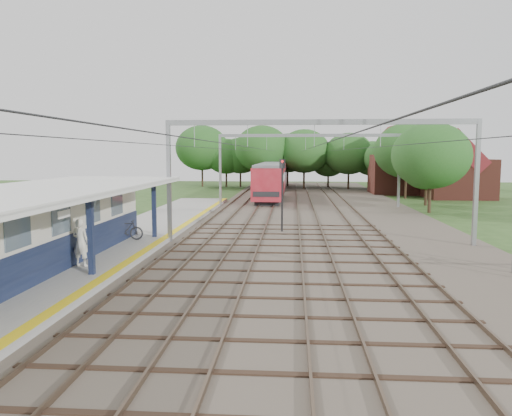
{
  "coord_description": "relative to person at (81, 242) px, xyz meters",
  "views": [
    {
      "loc": [
        2.06,
        -12.9,
        5.12
      ],
      "look_at": [
        -0.35,
        19.3,
        1.6
      ],
      "focal_mm": 35.0,
      "sensor_mm": 36.0,
      "label": 1
    }
  ],
  "objects": [
    {
      "name": "person",
      "position": [
        0.0,
        0.0,
        0.0
      ],
      "size": [
        0.82,
        0.6,
        2.05
      ],
      "primitive_type": "imported",
      "rotation": [
        0.0,
        0.0,
        2.98
      ],
      "color": "beige",
      "rests_on": "platform"
    },
    {
      "name": "ground",
      "position": [
        6.93,
        -7.36,
        -1.37
      ],
      "size": [
        160.0,
        160.0,
        0.0
      ],
      "primitive_type": "plane",
      "color": "#2D4C1E",
      "rests_on": "ground"
    },
    {
      "name": "house_far",
      "position": [
        22.93,
        44.64,
        1.86
      ],
      "size": [
        8.0,
        6.12,
        8.66
      ],
      "color": "brown",
      "rests_on": "ground"
    },
    {
      "name": "bicycle",
      "position": [
        -0.26,
        6.48,
        -0.45
      ],
      "size": [
        1.96,
        0.7,
        1.15
      ],
      "primitive_type": "imported",
      "rotation": [
        0.0,
        0.0,
        1.65
      ],
      "color": "black",
      "rests_on": "platform"
    },
    {
      "name": "train",
      "position": [
        6.43,
        45.38,
        0.81
      ],
      "size": [
        2.99,
        37.26,
        3.93
      ],
      "color": "black",
      "rests_on": "ballast_bed"
    },
    {
      "name": "ballast_bed",
      "position": [
        10.93,
        22.64,
        -1.32
      ],
      "size": [
        18.0,
        90.0,
        0.1
      ],
      "primitive_type": "cube",
      "color": "#473D33",
      "rests_on": "ground"
    },
    {
      "name": "signal_post",
      "position": [
        8.28,
        11.8,
        1.75
      ],
      "size": [
        0.38,
        0.33,
        4.78
      ],
      "rotation": [
        0.0,
        0.0,
        0.37
      ],
      "color": "black",
      "rests_on": "ground"
    },
    {
      "name": "catenary_system",
      "position": [
        10.32,
        17.92,
        4.14
      ],
      "size": [
        17.22,
        88.0,
        7.0
      ],
      "color": "gray",
      "rests_on": "ground"
    },
    {
      "name": "station_building",
      "position": [
        -1.95,
        -0.36,
        0.67
      ],
      "size": [
        3.41,
        18.0,
        3.4
      ],
      "color": "beige",
      "rests_on": "platform"
    },
    {
      "name": "house_near",
      "position": [
        27.93,
        38.64,
        1.61
      ],
      "size": [
        7.0,
        6.12,
        7.89
      ],
      "color": "brown",
      "rests_on": "ground"
    },
    {
      "name": "yellow_stripe",
      "position": [
        1.68,
        6.64,
        -1.02
      ],
      "size": [
        0.45,
        52.0,
        0.01
      ],
      "primitive_type": "cube",
      "color": "yellow",
      "rests_on": "platform"
    },
    {
      "name": "rail_tracks",
      "position": [
        8.43,
        22.64,
        -1.2
      ],
      "size": [
        11.8,
        88.0,
        0.15
      ],
      "color": "brown",
      "rests_on": "ballast_bed"
    },
    {
      "name": "tree_band",
      "position": [
        10.77,
        49.76,
        3.55
      ],
      "size": [
        31.72,
        30.88,
        8.82
      ],
      "color": "#382619",
      "rests_on": "ground"
    },
    {
      "name": "platform",
      "position": [
        -0.57,
        6.64,
        -1.2
      ],
      "size": [
        5.0,
        52.0,
        0.35
      ],
      "primitive_type": "cube",
      "color": "gray",
      "rests_on": "ground"
    },
    {
      "name": "canopy",
      "position": [
        -0.84,
        -1.36,
        2.27
      ],
      "size": [
        6.4,
        20.0,
        3.44
      ],
      "color": "#101935",
      "rests_on": "platform"
    }
  ]
}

